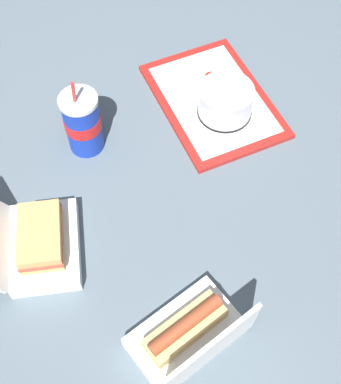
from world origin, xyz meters
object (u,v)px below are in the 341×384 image
Objects in this scene: food_tray at (213,101)px; ketchup_cup at (211,79)px; soda_cup_left at (83,123)px; plastic_fork at (233,82)px; cake_container at (226,102)px; clamshell_sandwich_right at (37,243)px; clamshell_hotdog_back at (188,335)px.

food_tray is 0.06m from ketchup_cup.
ketchup_cup is at bearing 96.80° from soda_cup_left.
plastic_fork is 0.49× the size of soda_cup_left.
ketchup_cup is at bearing 171.86° from cake_container.
clamshell_sandwich_right reaches higher than ketchup_cup.
ketchup_cup is at bearing 116.55° from clamshell_sandwich_right.
cake_container is 1.24× the size of plastic_fork.
clamshell_hotdog_back is at bearing 33.48° from clamshell_sandwich_right.
soda_cup_left is (-0.01, -0.34, 0.08)m from food_tray.
clamshell_sandwich_right is 1.20× the size of soda_cup_left.
clamshell_sandwich_right is at bearing -72.14° from cake_container.
clamshell_sandwich_right is (-0.30, -0.20, 0.00)m from clamshell_hotdog_back.
clamshell_sandwich_right reaches higher than plastic_fork.
food_tray is 2.75× the size of cake_container.
ketchup_cup is at bearing 160.68° from food_tray.
ketchup_cup reaches higher than food_tray.
clamshell_sandwich_right is (0.25, -0.60, 0.03)m from plastic_fork.
ketchup_cup is 0.67m from clamshell_hotdog_back.
food_tray is 0.08m from plastic_fork.
ketchup_cup reaches higher than plastic_fork.
clamshell_hotdog_back reaches higher than food_tray.
soda_cup_left reaches higher than plastic_fork.
food_tray is at bearing 112.76° from clamshell_sandwich_right.
plastic_fork is at bearing 144.08° from clamshell_hotdog_back.
food_tray is 0.35m from soda_cup_left.
soda_cup_left reaches higher than food_tray.
food_tray is at bearing 147.95° from clamshell_hotdog_back.
plastic_fork is 0.42m from soda_cup_left.
clamshell_sandwich_right is (0.22, -0.53, 0.04)m from food_tray.
plastic_fork is 0.65m from clamshell_sandwich_right.
cake_container is 0.11m from ketchup_cup.
ketchup_cup is 0.17× the size of clamshell_hotdog_back.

